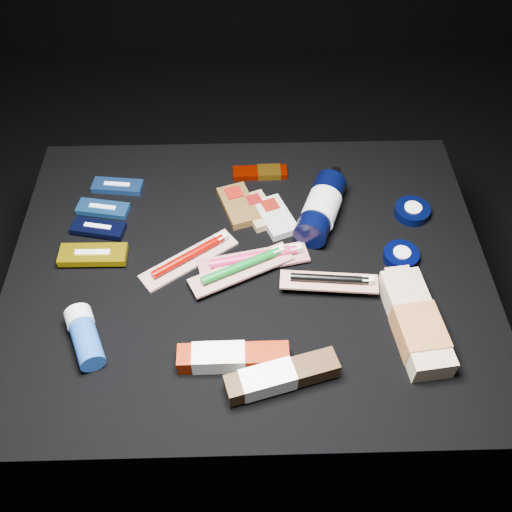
{
  "coord_description": "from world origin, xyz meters",
  "views": [
    {
      "loc": [
        -0.0,
        -0.73,
        1.31
      ],
      "look_at": [
        0.01,
        0.01,
        0.42
      ],
      "focal_mm": 40.0,
      "sensor_mm": 36.0,
      "label": 1
    }
  ],
  "objects_px": {
    "lotion_bottle": "(321,208)",
    "bodywash_bottle": "(416,324)",
    "deodorant_stick": "(85,336)",
    "toothpaste_carton_red": "(228,358)"
  },
  "relations": [
    {
      "from": "bodywash_bottle",
      "to": "deodorant_stick",
      "type": "xyz_separation_m",
      "value": [
        -0.61,
        -0.01,
        0.0
      ]
    },
    {
      "from": "lotion_bottle",
      "to": "toothpaste_carton_red",
      "type": "xyz_separation_m",
      "value": [
        -0.2,
        -0.35,
        -0.02
      ]
    },
    {
      "from": "lotion_bottle",
      "to": "bodywash_bottle",
      "type": "bearing_deg",
      "value": -41.71
    },
    {
      "from": "lotion_bottle",
      "to": "toothpaste_carton_red",
      "type": "height_order",
      "value": "lotion_bottle"
    },
    {
      "from": "lotion_bottle",
      "to": "toothpaste_carton_red",
      "type": "bearing_deg",
      "value": -98.44
    },
    {
      "from": "bodywash_bottle",
      "to": "toothpaste_carton_red",
      "type": "height_order",
      "value": "bodywash_bottle"
    },
    {
      "from": "bodywash_bottle",
      "to": "deodorant_stick",
      "type": "height_order",
      "value": "deodorant_stick"
    },
    {
      "from": "deodorant_stick",
      "to": "bodywash_bottle",
      "type": "bearing_deg",
      "value": -21.75
    },
    {
      "from": "lotion_bottle",
      "to": "bodywash_bottle",
      "type": "distance_m",
      "value": 0.32
    },
    {
      "from": "lotion_bottle",
      "to": "bodywash_bottle",
      "type": "xyz_separation_m",
      "value": [
        0.15,
        -0.29,
        -0.01
      ]
    }
  ]
}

